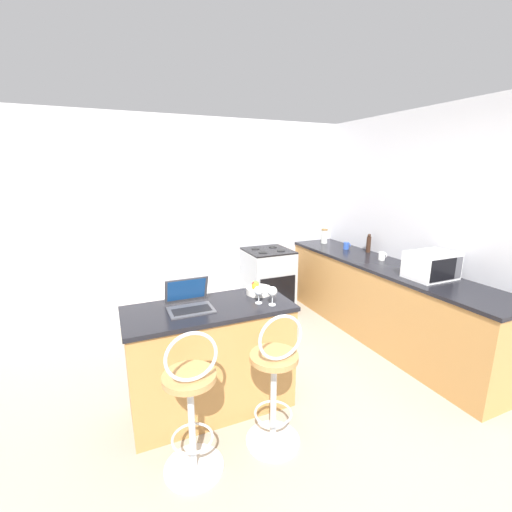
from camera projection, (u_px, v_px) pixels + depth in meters
ground_plane at (290, 435)px, 2.59m from camera, size 20.00×20.00×0.00m
wall_back at (199, 221)px, 4.50m from camera, size 12.00×0.06×2.60m
wall_right at (498, 244)px, 3.09m from camera, size 0.06×12.00×2.60m
breakfast_bar at (211, 358)px, 2.80m from camera, size 1.32×0.59×0.90m
counter_right at (381, 300)px, 4.05m from camera, size 0.65×3.01×0.90m
bar_stool_near at (191, 406)px, 2.16m from camera, size 0.40×0.40×1.04m
bar_stool_far at (275, 383)px, 2.39m from camera, size 0.40×0.40×1.04m
laptop at (189, 301)px, 2.66m from camera, size 0.34×0.30×0.23m
microwave at (432, 265)px, 3.38m from camera, size 0.46×0.34×0.26m
stove_range at (268, 282)px, 4.72m from camera, size 0.59×0.61×0.91m
storage_jar at (324, 236)px, 5.02m from camera, size 0.10×0.10×0.21m
mug_blue at (346, 246)px, 4.65m from camera, size 0.09×0.07×0.09m
wine_glass_tall at (259, 291)px, 2.74m from camera, size 0.08×0.08×0.15m
mug_white at (382, 256)px, 4.09m from camera, size 0.09×0.08×0.09m
pepper_mill at (369, 244)px, 4.45m from camera, size 0.06×0.06×0.25m
fruit_bowl at (258, 289)px, 2.97m from camera, size 0.22×0.22×0.11m
wine_glass_short at (272, 292)px, 2.70m from camera, size 0.08×0.08×0.16m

